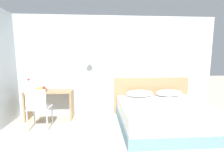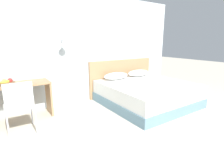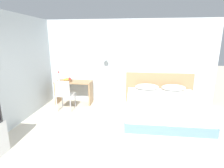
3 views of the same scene
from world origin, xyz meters
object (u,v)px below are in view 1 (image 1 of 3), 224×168
at_px(headboard, 151,95).
at_px(desk_chair, 38,105).
at_px(folded_towel_mid_bed, 175,114).
at_px(flower_vase, 29,87).
at_px(pillow_left, 140,93).
at_px(folded_towel_near_foot, 165,107).
at_px(pillow_right, 169,93).
at_px(bed, 164,116).
at_px(desk, 50,99).
at_px(fruit_bowl, 41,89).

xyz_separation_m(headboard, desk_chair, (-2.78, -0.95, 0.04)).
height_order(headboard, folded_towel_mid_bed, headboard).
xyz_separation_m(folded_towel_mid_bed, flower_vase, (-3.10, 1.46, 0.29)).
distance_m(pillow_left, folded_towel_near_foot, 1.09).
bearing_deg(pillow_right, bed, -117.76).
bearing_deg(folded_towel_near_foot, headboard, 85.59).
bearing_deg(pillow_right, headboard, 145.14).
height_order(pillow_right, folded_towel_mid_bed, pillow_right).
relative_size(folded_towel_mid_bed, desk, 0.31).
distance_m(bed, pillow_right, 0.92).
relative_size(bed, pillow_left, 2.80).
height_order(folded_towel_near_foot, desk_chair, desk_chair).
bearing_deg(headboard, pillow_right, -34.86).
xyz_separation_m(bed, headboard, (0.00, 1.03, 0.24)).
relative_size(pillow_left, desk, 0.62).
xyz_separation_m(headboard, pillow_right, (0.40, -0.28, 0.12)).
distance_m(headboard, folded_towel_mid_bed, 1.78).
xyz_separation_m(folded_towel_mid_bed, desk, (-2.62, 1.48, -0.05)).
bearing_deg(flower_vase, folded_towel_near_foot, -18.13).
height_order(headboard, desk, headboard).
relative_size(folded_towel_mid_bed, flower_vase, 1.12).
distance_m(pillow_left, flower_vase, 2.81).
bearing_deg(pillow_right, desk, -179.62).
relative_size(folded_towel_near_foot, desk, 0.31).
bearing_deg(bed, pillow_left, 117.76).
height_order(pillow_left, fruit_bowl, fruit_bowl).
bearing_deg(headboard, desk_chair, -161.11).
relative_size(bed, desk, 1.74).
distance_m(bed, folded_towel_mid_bed, 0.81).
bearing_deg(headboard, bed, -90.00).
xyz_separation_m(pillow_right, fruit_bowl, (-3.29, -0.06, 0.15)).
bearing_deg(folded_towel_mid_bed, folded_towel_near_foot, 91.04).
relative_size(pillow_left, desk_chair, 0.78).
bearing_deg(bed, headboard, 90.00).
bearing_deg(flower_vase, pillow_right, 0.64).
bearing_deg(pillow_left, fruit_bowl, -178.73).
bearing_deg(pillow_left, headboard, 34.86).
distance_m(folded_towel_mid_bed, desk, 3.01).
xyz_separation_m(pillow_left, folded_towel_mid_bed, (0.30, -1.50, -0.06)).
relative_size(pillow_left, folded_towel_mid_bed, 1.98).
xyz_separation_m(folded_towel_near_foot, desk_chair, (-2.68, 0.37, -0.02)).
height_order(bed, flower_vase, flower_vase).
bearing_deg(folded_towel_near_foot, desk_chair, 172.05).
xyz_separation_m(pillow_right, desk_chair, (-3.18, -0.68, -0.08)).
relative_size(desk, flower_vase, 3.58).
height_order(pillow_left, desk_chair, desk_chair).
xyz_separation_m(pillow_right, desk, (-3.11, -0.02, -0.11)).
bearing_deg(pillow_left, pillow_right, 0.00).
height_order(desk_chair, fruit_bowl, desk_chair).
bearing_deg(bed, fruit_bowl, 166.47).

